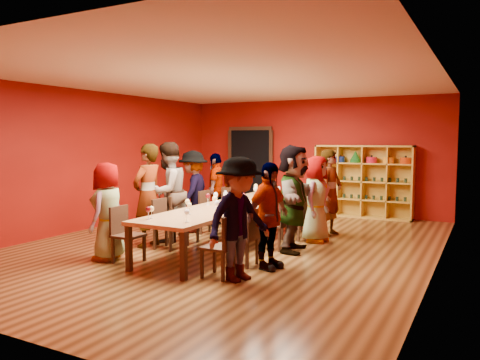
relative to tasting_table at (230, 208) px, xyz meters
The scene contains 49 objects.
room_shell 0.80m from the tasting_table, ahead, with size 7.10×9.10×3.04m.
tasting_table is the anchor object (origin of this frame).
doorway 4.80m from the tasting_table, 112.09° to the left, with size 1.40×0.17×2.30m.
shelving_unit 4.55m from the tasting_table, 72.08° to the left, with size 2.40×0.40×1.80m.
chair_person_left_0 2.02m from the tasting_table, 116.92° to the right, with size 0.42×0.42×0.89m.
person_left_0 2.19m from the tasting_table, 125.11° to the right, with size 0.77×0.42×1.58m, color beige.
chair_person_left_1 1.20m from the tasting_table, 140.20° to the right, with size 0.42×0.42×0.89m.
person_left_1 1.50m from the tasting_table, 149.30° to the right, with size 0.68×0.50×1.87m, color #131535.
chair_person_left_2 0.96m from the tasting_table, 165.31° to the right, with size 0.42×0.42×0.89m.
person_left_2 1.26m from the tasting_table, 168.90° to the right, with size 0.92×0.51×1.90m, color #4B4B50.
chair_person_left_3 1.19m from the tasting_table, 140.97° to the left, with size 0.42×0.42×0.89m.
person_left_3 1.50m from the tasting_table, 150.31° to the left, with size 1.11×0.46×1.71m, color #15193A.
chair_person_left_4 1.91m from the tasting_table, 118.60° to the left, with size 0.42×0.42×0.89m.
person_left_4 2.12m from the tasting_table, 127.80° to the left, with size 0.96×0.44×1.63m, color #131636.
chair_person_right_0 2.03m from the tasting_table, 63.16° to the right, with size 0.42×0.42×0.89m.
person_right_0 2.14m from the tasting_table, 57.20° to the right, with size 1.11×0.46×1.71m, color #47474C.
chair_person_right_1 1.42m from the tasting_table, 49.82° to the right, with size 0.42×0.42×0.89m.
person_right_1 1.67m from the tasting_table, 40.31° to the right, with size 0.94×0.43×1.61m, color silver.
chair_person_right_2 0.94m from the tasting_table, ahead, with size 0.42×0.42×0.89m.
person_right_2 1.22m from the tasting_table, ahead, with size 1.72×0.50×1.86m, color #131734.
chair_person_right_3 1.41m from the tasting_table, 49.46° to the left, with size 0.42×0.42×0.89m.
person_right_3 1.67m from the tasting_table, 39.75° to the left, with size 0.80×0.44×1.64m, color pink.
chair_person_right_4 2.02m from the tasting_table, 63.03° to the left, with size 0.42×0.42×0.89m.
person_right_4 2.24m from the tasting_table, 53.06° to the left, with size 0.63×0.46×1.74m, color #C6858C.
wine_glass_0 1.00m from the tasting_table, 68.64° to the left, with size 0.08×0.08×0.20m.
wine_glass_1 1.76m from the tasting_table, 100.30° to the left, with size 0.08×0.08×0.20m.
wine_glass_2 0.97m from the tasting_table, 71.28° to the right, with size 0.07×0.07×0.18m.
wine_glass_3 0.54m from the tasting_table, 92.42° to the right, with size 0.09×0.09×0.22m.
wine_glass_4 0.91m from the tasting_table, 113.61° to the right, with size 0.07×0.07×0.18m.
wine_glass_5 1.93m from the tasting_table, 80.14° to the left, with size 0.09×0.09×0.21m.
wine_glass_6 1.00m from the tasting_table, 107.44° to the right, with size 0.08×0.08×0.20m.
wine_glass_7 1.88m from the tasting_table, 80.07° to the right, with size 0.08×0.08×0.19m.
wine_glass_8 0.38m from the tasting_table, 28.04° to the right, with size 0.08×0.08×0.20m.
wine_glass_9 1.01m from the tasting_table, 72.64° to the right, with size 0.09×0.09×0.22m.
wine_glass_10 1.85m from the tasting_table, 100.74° to the right, with size 0.08×0.08×0.19m.
wine_glass_11 0.45m from the tasting_table, 155.75° to the right, with size 0.09×0.09×0.21m.
wine_glass_12 1.66m from the tasting_table, 80.89° to the left, with size 0.09×0.09×0.21m.
wine_glass_13 1.88m from the tasting_table, 101.45° to the left, with size 0.09×0.09×0.22m.
wine_glass_14 1.25m from the tasting_table, 92.17° to the right, with size 0.08×0.08×0.19m.
wine_glass_15 0.83m from the tasting_table, 112.22° to the left, with size 0.07×0.07×0.18m.
wine_glass_16 0.38m from the tasting_table, behind, with size 0.09×0.09×0.22m.
wine_glass_17 1.38m from the tasting_table, 96.12° to the left, with size 0.08×0.08×0.21m.
wine_glass_18 1.96m from the tasting_table, 99.37° to the right, with size 0.08×0.08×0.20m.
wine_glass_19 0.44m from the tasting_table, 78.17° to the left, with size 0.08×0.08×0.19m.
wine_glass_20 0.34m from the tasting_table, 11.29° to the left, with size 0.09×0.09×0.21m.
spittoon_bowl 0.16m from the tasting_table, 60.21° to the left, with size 0.33×0.33×0.18m, color silver.
carafe_a 0.35m from the tasting_table, 133.65° to the left, with size 0.10×0.10×0.23m.
carafe_b 0.35m from the tasting_table, 66.43° to the right, with size 0.11×0.11×0.24m.
wine_bottle 1.93m from the tasting_table, 82.09° to the left, with size 0.08×0.08×0.29m.
Camera 1 is at (4.16, -7.38, 1.95)m, focal length 35.00 mm.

